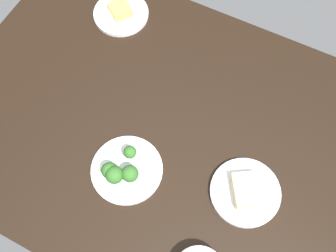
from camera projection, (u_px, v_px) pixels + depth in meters
dining_table at (168, 131)px, 115.70cm from camera, size 136.39×94.50×4.00cm
plate_cheese at (121, 13)px, 130.13cm from camera, size 18.69×18.69×4.22cm
plate_sandwich at (246, 192)px, 104.65cm from camera, size 19.39×19.39×4.80cm
plate_broccoli at (124, 170)px, 106.18cm from camera, size 20.28×20.28×7.99cm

